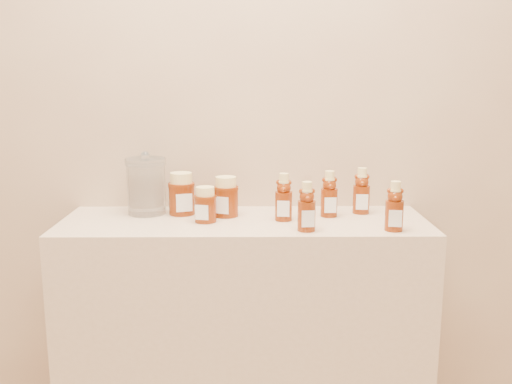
{
  "coord_description": "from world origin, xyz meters",
  "views": [
    {
      "loc": [
        0.02,
        -0.26,
        1.36
      ],
      "look_at": [
        0.04,
        1.52,
        1.0
      ],
      "focal_mm": 40.0,
      "sensor_mm": 36.0,
      "label": 1
    }
  ],
  "objects_px": {
    "display_table": "(245,347)",
    "glass_canister": "(146,184)",
    "bear_bottle_back_left": "(284,194)",
    "bear_bottle_front_left": "(307,203)",
    "honey_jar_left": "(182,194)"
  },
  "relations": [
    {
      "from": "bear_bottle_back_left",
      "to": "display_table",
      "type": "bearing_deg",
      "value": -175.11
    },
    {
      "from": "bear_bottle_front_left",
      "to": "honey_jar_left",
      "type": "bearing_deg",
      "value": 147.37
    },
    {
      "from": "display_table",
      "to": "bear_bottle_back_left",
      "type": "xyz_separation_m",
      "value": [
        0.13,
        -0.0,
        0.54
      ]
    },
    {
      "from": "honey_jar_left",
      "to": "display_table",
      "type": "bearing_deg",
      "value": -39.02
    },
    {
      "from": "honey_jar_left",
      "to": "bear_bottle_back_left",
      "type": "bearing_deg",
      "value": -31.56
    },
    {
      "from": "display_table",
      "to": "glass_canister",
      "type": "relative_size",
      "value": 5.74
    },
    {
      "from": "display_table",
      "to": "bear_bottle_back_left",
      "type": "relative_size",
      "value": 6.83
    },
    {
      "from": "honey_jar_left",
      "to": "glass_canister",
      "type": "xyz_separation_m",
      "value": [
        -0.12,
        0.01,
        0.03
      ]
    },
    {
      "from": "bear_bottle_back_left",
      "to": "honey_jar_left",
      "type": "height_order",
      "value": "bear_bottle_back_left"
    },
    {
      "from": "bear_bottle_back_left",
      "to": "honey_jar_left",
      "type": "relative_size",
      "value": 1.22
    },
    {
      "from": "display_table",
      "to": "bear_bottle_front_left",
      "type": "relative_size",
      "value": 7.0
    },
    {
      "from": "bear_bottle_back_left",
      "to": "bear_bottle_front_left",
      "type": "xyz_separation_m",
      "value": [
        0.06,
        -0.13,
        -0.0
      ]
    },
    {
      "from": "bear_bottle_front_left",
      "to": "glass_canister",
      "type": "distance_m",
      "value": 0.57
    },
    {
      "from": "bear_bottle_back_left",
      "to": "bear_bottle_front_left",
      "type": "relative_size",
      "value": 1.02
    },
    {
      "from": "display_table",
      "to": "honey_jar_left",
      "type": "distance_m",
      "value": 0.57
    }
  ]
}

